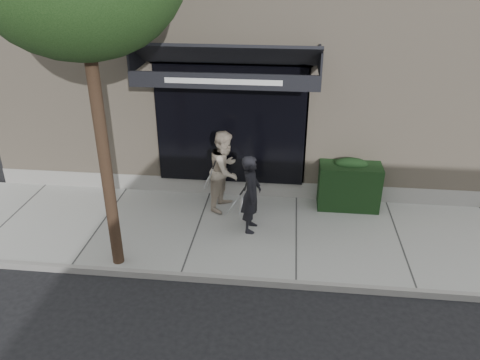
# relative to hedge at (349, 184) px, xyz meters

# --- Properties ---
(ground) EXTENTS (80.00, 80.00, 0.00)m
(ground) POSITION_rel_hedge_xyz_m (-1.10, -1.25, -0.66)
(ground) COLOR black
(ground) RESTS_ON ground
(sidewalk) EXTENTS (20.00, 3.00, 0.12)m
(sidewalk) POSITION_rel_hedge_xyz_m (-1.10, -1.25, -0.60)
(sidewalk) COLOR #A3A49F
(sidewalk) RESTS_ON ground
(curb) EXTENTS (20.00, 0.10, 0.14)m
(curb) POSITION_rel_hedge_xyz_m (-1.10, -2.80, -0.59)
(curb) COLOR gray
(curb) RESTS_ON ground
(building_facade) EXTENTS (14.30, 8.04, 5.64)m
(building_facade) POSITION_rel_hedge_xyz_m (-1.11, 3.71, 2.08)
(building_facade) COLOR tan
(building_facade) RESTS_ON ground
(hedge) EXTENTS (1.30, 0.70, 1.14)m
(hedge) POSITION_rel_hedge_xyz_m (0.00, 0.00, 0.00)
(hedge) COLOR black
(hedge) RESTS_ON sidewalk
(pedestrian_front) EXTENTS (0.66, 0.79, 1.60)m
(pedestrian_front) POSITION_rel_hedge_xyz_m (-2.02, -1.20, 0.26)
(pedestrian_front) COLOR black
(pedestrian_front) RESTS_ON sidewalk
(pedestrian_back) EXTENTS (0.88, 1.01, 1.76)m
(pedestrian_back) POSITION_rel_hedge_xyz_m (-2.65, -0.33, 0.34)
(pedestrian_back) COLOR #C4B29C
(pedestrian_back) RESTS_ON sidewalk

